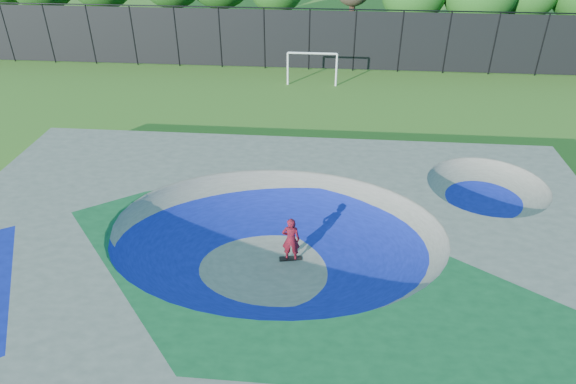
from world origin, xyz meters
name	(u,v)px	position (x,y,z in m)	size (l,w,h in m)	color
ground	(276,266)	(0.00, 0.00, 0.00)	(120.00, 120.00, 0.00)	#39641B
skate_deck	(276,248)	(0.00, 0.00, 0.75)	(22.00, 14.00, 1.50)	gray
skater	(291,239)	(0.46, 0.40, 0.83)	(0.61, 0.40, 1.67)	red
skateboard	(291,259)	(0.46, 0.40, 0.03)	(0.78, 0.22, 0.05)	black
soccer_goal	(312,63)	(0.35, 17.87, 1.44)	(3.15, 0.12, 2.08)	white
fence	(309,38)	(0.00, 21.00, 2.10)	(48.09, 0.09, 4.04)	black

